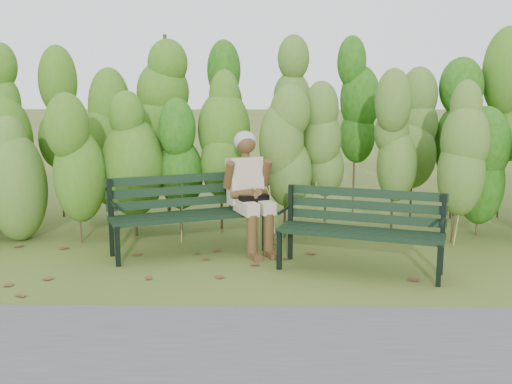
{
  "coord_description": "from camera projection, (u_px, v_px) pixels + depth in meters",
  "views": [
    {
      "loc": [
        0.09,
        -5.68,
        1.83
      ],
      "look_at": [
        0.0,
        0.35,
        0.75
      ],
      "focal_mm": 42.0,
      "sensor_mm": 36.0,
      "label": 1
    }
  ],
  "objects": [
    {
      "name": "seated_woman",
      "position": [
        249.0,
        185.0,
        6.64
      ],
      "size": [
        0.64,
        0.85,
        1.33
      ],
      "color": "#BBA393",
      "rests_on": "ground"
    },
    {
      "name": "bench_left",
      "position": [
        187.0,
        207.0,
        6.6
      ],
      "size": [
        1.78,
        1.16,
        0.85
      ],
      "color": "black",
      "rests_on": "ground"
    },
    {
      "name": "footpath",
      "position": [
        250.0,
        381.0,
        3.74
      ],
      "size": [
        60.0,
        2.5,
        0.01
      ],
      "primitive_type": "cube",
      "color": "#474749",
      "rests_on": "ground"
    },
    {
      "name": "leaf_litter",
      "position": [
        225.0,
        273.0,
        5.9
      ],
      "size": [
        5.68,
        2.16,
        0.01
      ],
      "color": "brown",
      "rests_on": "ground"
    },
    {
      "name": "bench_right",
      "position": [
        362.0,
        223.0,
        5.94
      ],
      "size": [
        1.69,
        1.01,
        0.8
      ],
      "color": "black",
      "rests_on": "ground"
    },
    {
      "name": "hedge_band",
      "position": [
        258.0,
        131.0,
        7.52
      ],
      "size": [
        11.04,
        1.67,
        2.42
      ],
      "color": "#47381E",
      "rests_on": "ground"
    },
    {
      "name": "ground",
      "position": [
        255.0,
        273.0,
        5.91
      ],
      "size": [
        80.0,
        80.0,
        0.0
      ],
      "primitive_type": "plane",
      "color": "#425C21"
    }
  ]
}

